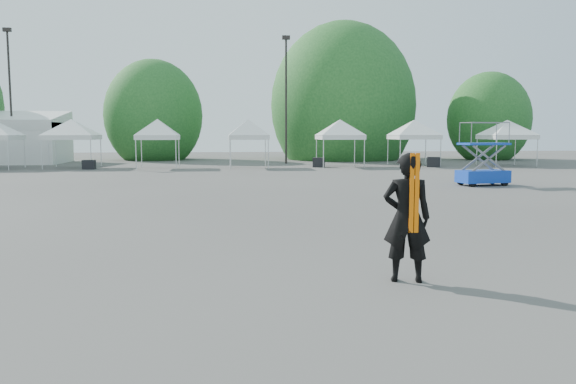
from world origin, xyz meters
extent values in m
plane|color=#474442|center=(0.00, 0.00, 0.00)|extent=(120.00, 120.00, 0.00)
cylinder|color=black|center=(-18.00, 34.00, 5.00)|extent=(0.16, 0.16, 10.00)
cube|color=black|center=(-18.00, 34.00, 10.15)|extent=(0.60, 0.25, 0.30)
cylinder|color=black|center=(3.00, 32.00, 4.75)|extent=(0.16, 0.16, 9.50)
cube|color=black|center=(3.00, 32.00, 9.65)|extent=(0.60, 0.25, 0.30)
cylinder|color=#382314|center=(-8.00, 40.00, 1.14)|extent=(0.36, 0.36, 2.27)
ellipsoid|color=#1B521F|center=(-8.00, 40.00, 3.94)|extent=(4.16, 4.16, 4.78)
cylinder|color=#382314|center=(9.00, 39.00, 1.40)|extent=(0.36, 0.36, 2.80)
ellipsoid|color=#1B521F|center=(9.00, 39.00, 4.85)|extent=(5.12, 5.12, 5.89)
cylinder|color=#382314|center=(22.00, 37.00, 1.05)|extent=(0.36, 0.36, 2.10)
ellipsoid|color=#1B521F|center=(22.00, 37.00, 3.64)|extent=(3.84, 3.84, 4.42)
cylinder|color=silver|center=(-15.62, 26.27, 1.00)|extent=(0.06, 0.06, 2.00)
cylinder|color=silver|center=(-15.62, 29.33, 1.00)|extent=(0.06, 0.06, 2.00)
cylinder|color=silver|center=(-13.69, 26.80, 1.00)|extent=(0.06, 0.06, 2.00)
cylinder|color=silver|center=(-10.58, 26.80, 1.00)|extent=(0.06, 0.06, 2.00)
cylinder|color=silver|center=(-13.69, 29.91, 1.00)|extent=(0.06, 0.06, 2.00)
cylinder|color=silver|center=(-10.58, 29.91, 1.00)|extent=(0.06, 0.06, 2.00)
cube|color=silver|center=(-12.14, 28.35, 2.08)|extent=(3.31, 3.31, 0.30)
pyramid|color=silver|center=(-12.14, 28.35, 3.33)|extent=(4.68, 4.68, 1.10)
cylinder|color=silver|center=(-7.57, 26.09, 1.00)|extent=(0.06, 0.06, 2.00)
cylinder|color=silver|center=(-4.99, 26.09, 1.00)|extent=(0.06, 0.06, 2.00)
cylinder|color=silver|center=(-7.57, 28.67, 1.00)|extent=(0.06, 0.06, 2.00)
cylinder|color=silver|center=(-4.99, 28.67, 1.00)|extent=(0.06, 0.06, 2.00)
cube|color=silver|center=(-6.28, 27.38, 2.08)|extent=(2.78, 2.78, 0.30)
pyramid|color=silver|center=(-6.28, 27.38, 3.33)|extent=(3.93, 3.93, 1.10)
cylinder|color=silver|center=(-1.41, 25.89, 1.00)|extent=(0.06, 0.06, 2.00)
cylinder|color=silver|center=(1.10, 25.89, 1.00)|extent=(0.06, 0.06, 2.00)
cylinder|color=silver|center=(-1.41, 28.40, 1.00)|extent=(0.06, 0.06, 2.00)
cylinder|color=silver|center=(1.10, 28.40, 1.00)|extent=(0.06, 0.06, 2.00)
cube|color=silver|center=(-0.15, 27.14, 2.08)|extent=(2.71, 2.71, 0.30)
pyramid|color=silver|center=(-0.15, 27.14, 3.33)|extent=(3.84, 3.84, 1.10)
cylinder|color=silver|center=(4.87, 25.97, 1.00)|extent=(0.06, 0.06, 2.00)
cylinder|color=silver|center=(7.71, 25.97, 1.00)|extent=(0.06, 0.06, 2.00)
cylinder|color=silver|center=(4.87, 28.82, 1.00)|extent=(0.06, 0.06, 2.00)
cylinder|color=silver|center=(7.71, 28.82, 1.00)|extent=(0.06, 0.06, 2.00)
cube|color=silver|center=(6.29, 27.39, 2.08)|extent=(3.04, 3.04, 0.30)
pyramid|color=silver|center=(6.29, 27.39, 3.33)|extent=(4.30, 4.30, 1.10)
cylinder|color=silver|center=(10.41, 26.51, 1.00)|extent=(0.06, 0.06, 2.00)
cylinder|color=silver|center=(13.35, 26.51, 1.00)|extent=(0.06, 0.06, 2.00)
cylinder|color=silver|center=(10.41, 29.45, 1.00)|extent=(0.06, 0.06, 2.00)
cylinder|color=silver|center=(13.35, 29.45, 1.00)|extent=(0.06, 0.06, 2.00)
cube|color=silver|center=(11.88, 27.98, 2.08)|extent=(3.15, 3.15, 0.30)
pyramid|color=silver|center=(11.88, 27.98, 3.33)|extent=(4.45, 4.45, 1.10)
cylinder|color=silver|center=(17.07, 25.67, 1.00)|extent=(0.06, 0.06, 2.00)
cylinder|color=silver|center=(20.11, 25.67, 1.00)|extent=(0.06, 0.06, 2.00)
cylinder|color=silver|center=(17.07, 28.72, 1.00)|extent=(0.06, 0.06, 2.00)
cylinder|color=silver|center=(20.11, 28.72, 1.00)|extent=(0.06, 0.06, 2.00)
cube|color=silver|center=(18.59, 27.20, 2.08)|extent=(3.24, 3.24, 0.30)
pyramid|color=silver|center=(18.59, 27.20, 3.33)|extent=(4.59, 4.59, 1.10)
imported|color=black|center=(0.94, -3.02, 1.03)|extent=(0.85, 0.65, 2.07)
cube|color=#FF6A05|center=(0.94, -3.23, 1.45)|extent=(0.17, 0.03, 1.24)
cube|color=#0D52B2|center=(9.81, 12.66, 0.42)|extent=(2.36, 1.44, 0.55)
cube|color=#0D52B2|center=(9.81, 12.66, 1.89)|extent=(2.26, 1.38, 0.09)
cylinder|color=black|center=(9.06, 12.08, 0.17)|extent=(0.35, 0.19, 0.33)
cylinder|color=black|center=(10.70, 12.34, 0.17)|extent=(0.35, 0.19, 0.33)
cylinder|color=black|center=(8.91, 12.99, 0.17)|extent=(0.35, 0.19, 0.33)
cylinder|color=black|center=(10.56, 13.25, 0.17)|extent=(0.35, 0.19, 0.33)
cube|color=black|center=(-10.69, 26.62, 0.31)|extent=(0.79, 0.62, 0.61)
cube|color=black|center=(4.76, 27.25, 0.33)|extent=(0.96, 0.80, 0.66)
cube|color=black|center=(12.81, 26.37, 0.35)|extent=(1.10, 0.99, 0.70)
camera|label=1|loc=(-1.97, -11.57, 2.37)|focal=35.00mm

